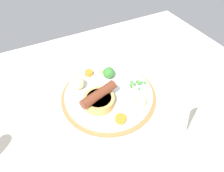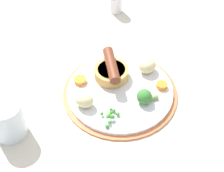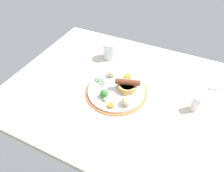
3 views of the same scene
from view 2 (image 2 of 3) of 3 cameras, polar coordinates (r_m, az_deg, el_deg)
dining_table at (r=94.91cm, az=-0.45°, el=0.56°), size 110.00×80.00×3.00cm
dinner_plate at (r=89.86cm, az=1.23°, el=-0.97°), size 27.58×27.58×1.40cm
sausage_pudding at (r=90.78cm, az=-0.08°, el=2.34°), size 11.03×8.38×5.23cm
pea_pile at (r=82.95cm, az=-0.27°, el=-4.60°), size 5.51×4.53×1.92cm
broccoli_floret_near at (r=85.90cm, az=5.05°, el=-1.63°), size 3.78×5.12×3.56cm
potato_chunk_0 at (r=84.94cm, az=-4.26°, el=-2.16°), size 4.54×5.18×3.66cm
potato_chunk_1 at (r=92.75cm, az=5.42°, el=3.11°), size 5.93×5.91×3.73cm
carrot_slice_1 at (r=90.17cm, az=7.59°, el=0.08°), size 3.66×3.66×1.21cm
carrot_slice_2 at (r=90.94cm, az=-4.87°, el=0.85°), size 3.09×3.09×1.09cm
drinking_glass at (r=82.67cm, az=-15.64°, el=-4.95°), size 7.25×7.25×8.98cm
salt_shaker at (r=113.04cm, az=0.59°, el=12.72°), size 3.67×3.67×7.01cm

